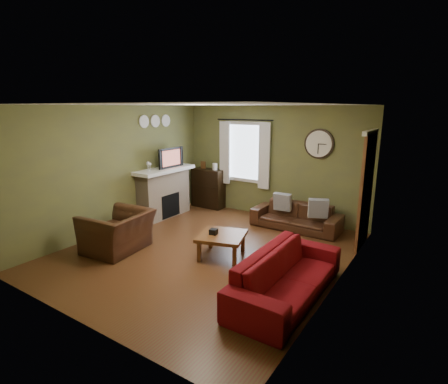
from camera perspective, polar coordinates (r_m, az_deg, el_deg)
The scene contains 31 objects.
floor at distance 6.46m, azimuth -2.73°, elevation -9.68°, with size 4.60×5.20×0.00m, color #512E17.
ceiling at distance 5.93m, azimuth -3.02°, elevation 14.05°, with size 4.60×5.20×0.00m, color white.
wall_left at distance 7.63m, azimuth -16.98°, elevation 3.58°, with size 0.00×5.20×2.60m, color #636737.
wall_right at distance 5.09m, azimuth 18.53°, elevation -1.39°, with size 0.00×5.20×2.60m, color #636737.
wall_back at distance 8.27m, azimuth 7.85°, elevation 4.80°, with size 4.60×0.00×2.60m, color #636737.
wall_front at distance 4.32m, azimuth -23.72°, elevation -4.49°, with size 4.60×0.00×2.60m, color #636737.
fireplace at distance 8.41m, azimuth -9.76°, elevation -0.34°, with size 0.40×1.40×1.10m, color tan.
firebox at distance 8.35m, azimuth -8.73°, elevation -2.18°, with size 0.04×0.60×0.55m, color black.
mantel at distance 8.27m, azimuth -9.77°, elevation 3.60°, with size 0.58×1.60×0.08m, color white.
tv at distance 8.33m, azimuth -9.02°, elevation 5.19°, with size 0.60×0.08×0.35m, color black.
tv_screen at distance 8.27m, azimuth -8.63°, elevation 5.54°, with size 0.02×0.62×0.36m, color #994C3F.
medallion_left at distance 8.05m, azimuth -12.94°, elevation 11.14°, with size 0.28×0.28×0.03m, color white.
medallion_mid at distance 8.30m, azimuth -11.17°, elevation 11.29°, with size 0.28×0.28×0.03m, color white.
medallion_right at distance 8.55m, azimuth -9.50°, elevation 11.43°, with size 0.28×0.28×0.03m, color white.
window_pane at distance 8.55m, azimuth 3.58°, elevation 6.54°, with size 1.00×0.02×1.30m, color silver, non-canonical shape.
curtain_rod at distance 8.40m, azimuth 3.31°, elevation 11.69°, with size 0.03×0.03×1.50m, color black.
curtain_left at distance 8.75m, azimuth 0.11°, elevation 6.40°, with size 0.28×0.04×1.55m, color white.
curtain_right at distance 8.21m, azimuth 6.58°, elevation 5.83°, with size 0.28×0.04×1.55m, color white.
wall_clock at distance 7.75m, azimuth 15.22°, elevation 7.59°, with size 0.64×0.06×0.64m, color white, non-canonical shape.
door at distance 6.91m, azimuth 22.18°, elevation 0.04°, with size 0.05×0.90×2.10m, color brown.
bookshelf at distance 9.11m, azimuth -2.57°, elevation 0.63°, with size 0.85×0.36×1.01m, color black, non-canonical shape.
book at distance 9.21m, azimuth -1.04°, elevation 3.69°, with size 0.15×0.20×0.02m, color brown.
sofa_brown at distance 7.69m, azimuth 11.64°, elevation -3.91°, with size 1.88×0.73×0.55m, color #361D11.
pillow_left at distance 7.72m, azimuth 9.50°, elevation -1.60°, with size 0.38×0.11×0.38m, color gray.
pillow_right at distance 7.39m, azimuth 15.13°, elevation -2.58°, with size 0.40×0.12×0.40m, color gray.
sofa_red at distance 5.00m, azimuth 10.28°, elevation -13.18°, with size 2.19×0.86×0.64m, color maroon.
armchair at distance 6.67m, azimuth -16.92°, elevation -6.19°, with size 1.11×0.97×0.72m, color #361D11.
coffee_table at distance 6.19m, azimuth -0.36°, elevation -8.70°, with size 0.77×0.77×0.41m, color brown, non-canonical shape.
tissue_box at distance 6.12m, azimuth -1.72°, elevation -7.01°, with size 0.12×0.12×0.10m, color black.
wine_glass_a at distance 7.86m, azimuth -12.29°, elevation 4.07°, with size 0.08×0.08×0.22m, color white, non-canonical shape.
wine_glass_b at distance 7.91m, azimuth -11.97°, elevation 4.02°, with size 0.07×0.07×0.19m, color white, non-canonical shape.
Camera 1 is at (3.51, -4.78, 2.56)m, focal length 28.00 mm.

